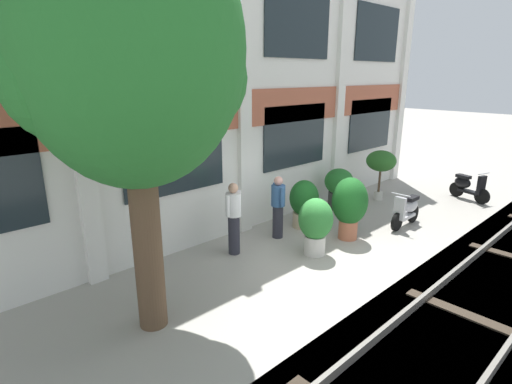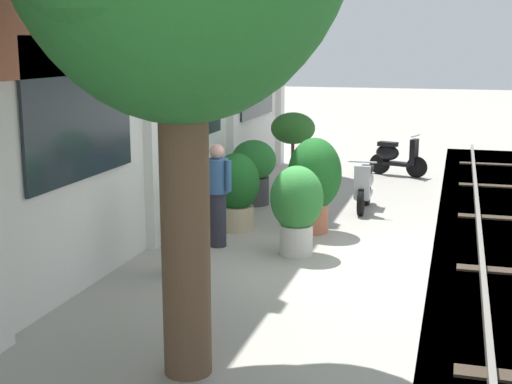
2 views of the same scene
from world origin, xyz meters
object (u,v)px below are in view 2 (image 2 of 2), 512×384
object	(u,v)px
potted_plant_low_pan	(293,130)
scooter_near_curb	(365,186)
potted_plant_ribbed_drum	(297,204)
potted_plant_glazed_jar	(315,178)
resident_by_doorway	(217,192)
resident_watching_tracks	(180,209)
potted_plant_stone_basin	(254,168)
scooter_second_parked	(396,157)
potted_plant_fluted_column	(236,189)

from	to	relation	value
potted_plant_low_pan	scooter_near_curb	distance (m)	2.45
potted_plant_ribbed_drum	potted_plant_glazed_jar	world-z (taller)	potted_plant_glazed_jar
potted_plant_ribbed_drum	scooter_near_curb	size ratio (longest dim) A/B	0.95
resident_by_doorway	resident_watching_tracks	bearing A→B (deg)	-158.51
potted_plant_low_pan	resident_watching_tracks	bearing A→B (deg)	178.82
potted_plant_low_pan	potted_plant_glazed_jar	distance (m)	3.62
potted_plant_glazed_jar	scooter_near_curb	bearing A→B (deg)	-17.23
potted_plant_stone_basin	resident_watching_tracks	xyz separation A→B (m)	(-4.30, -0.24, 0.18)
scooter_second_parked	resident_watching_tracks	size ratio (longest dim) A/B	0.82
resident_by_doorway	potted_plant_glazed_jar	bearing A→B (deg)	-22.84
potted_plant_fluted_column	resident_by_doorway	bearing A→B (deg)	-178.50
scooter_second_parked	resident_by_doorway	size ratio (longest dim) A/B	0.86
potted_plant_glazed_jar	potted_plant_fluted_column	bearing A→B (deg)	98.37
potted_plant_glazed_jar	scooter_second_parked	distance (m)	5.58
potted_plant_ribbed_drum	resident_watching_tracks	distance (m)	1.82
scooter_near_curb	resident_watching_tracks	xyz separation A→B (m)	(-4.46, 1.85, 0.45)
potted_plant_glazed_jar	scooter_second_parked	size ratio (longest dim) A/B	1.15
resident_watching_tracks	potted_plant_stone_basin	bearing A→B (deg)	78.88
potted_plant_glazed_jar	resident_watching_tracks	size ratio (longest dim) A/B	0.94
potted_plant_fluted_column	scooter_second_parked	size ratio (longest dim) A/B	0.94
resident_by_doorway	resident_watching_tracks	size ratio (longest dim) A/B	0.95
potted_plant_low_pan	resident_by_doorway	world-z (taller)	potted_plant_low_pan
potted_plant_glazed_jar	resident_by_doorway	size ratio (longest dim) A/B	0.99
potted_plant_glazed_jar	resident_by_doorway	world-z (taller)	resident_by_doorway
potted_plant_low_pan	potted_plant_ribbed_drum	bearing A→B (deg)	-166.32
potted_plant_glazed_jar	resident_watching_tracks	bearing A→B (deg)	153.85
potted_plant_fluted_column	resident_watching_tracks	size ratio (longest dim) A/B	0.77
scooter_near_curb	scooter_second_parked	bearing A→B (deg)	176.07
potted_plant_fluted_column	resident_watching_tracks	distance (m)	2.41
scooter_second_parked	resident_watching_tracks	bearing A→B (deg)	-88.07
potted_plant_glazed_jar	resident_by_doorway	bearing A→B (deg)	134.23
resident_by_doorway	potted_plant_low_pan	bearing A→B (deg)	21.82
scooter_second_parked	resident_watching_tracks	distance (m)	8.37
potted_plant_low_pan	resident_watching_tracks	world-z (taller)	resident_watching_tracks
potted_plant_stone_basin	potted_plant_low_pan	bearing A→B (deg)	-12.08
potted_plant_stone_basin	scooter_second_parked	distance (m)	4.46
potted_plant_glazed_jar	potted_plant_ribbed_drum	bearing A→B (deg)	179.99
potted_plant_ribbed_drum	resident_watching_tracks	world-z (taller)	resident_watching_tracks
potted_plant_stone_basin	resident_watching_tracks	bearing A→B (deg)	-176.79
potted_plant_ribbed_drum	resident_by_doorway	distance (m)	1.24
scooter_near_curb	scooter_second_parked	distance (m)	3.64
potted_plant_ribbed_drum	scooter_second_parked	xyz separation A→B (m)	(6.80, -0.82, -0.31)
potted_plant_fluted_column	scooter_near_curb	bearing A→B (deg)	-41.90
potted_plant_fluted_column	resident_by_doorway	distance (m)	1.03
potted_plant_fluted_column	potted_plant_ribbed_drum	size ratio (longest dim) A/B	0.97
potted_plant_low_pan	scooter_second_parked	distance (m)	2.97
potted_plant_fluted_column	potted_plant_low_pan	xyz separation A→B (m)	(3.60, -0.12, 0.55)
potted_plant_glazed_jar	scooter_second_parked	world-z (taller)	potted_plant_glazed_jar
potted_plant_fluted_column	potted_plant_low_pan	bearing A→B (deg)	-1.84
potted_plant_fluted_column	potted_plant_stone_basin	size ratio (longest dim) A/B	1.03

